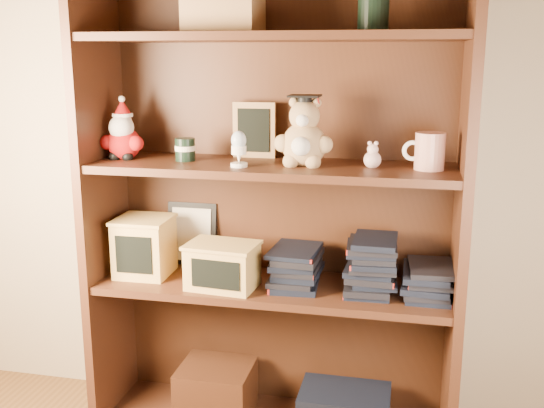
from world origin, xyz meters
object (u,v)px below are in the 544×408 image
Objects in this scene: grad_teddy_bear at (304,138)px; treats_box at (144,246)px; teacher_mug at (429,151)px; bookcase at (275,213)px.

grad_teddy_bear is 0.67m from treats_box.
teacher_mug is at bearing 1.03° from grad_teddy_bear.
bookcase is at bearing 6.63° from treats_box.
grad_teddy_bear is 1.78× the size of teacher_mug.
bookcase is 0.53m from teacher_mug.
teacher_mug is 0.99m from treats_box.
grad_teddy_bear reaches higher than teacher_mug.
grad_teddy_bear is at bearing -0.62° from treats_box.
bookcase is 0.28m from grad_teddy_bear.
grad_teddy_bear is at bearing -178.97° from teacher_mug.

